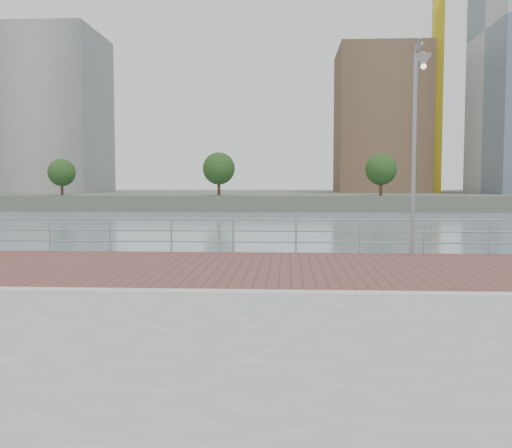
{
  "coord_description": "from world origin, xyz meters",
  "views": [
    {
      "loc": [
        0.76,
        -11.53,
        2.25
      ],
      "look_at": [
        0.0,
        2.0,
        1.3
      ],
      "focal_mm": 40.0,
      "sensor_mm": 36.0,
      "label": 1
    }
  ],
  "objects": [
    {
      "name": "curb",
      "position": [
        0.0,
        0.0,
        0.03
      ],
      "size": [
        40.0,
        0.4,
        0.06
      ],
      "primitive_type": "cube",
      "color": "#B7B5AD",
      "rests_on": "seawall"
    },
    {
      "name": "skyline",
      "position": [
        30.69,
        104.28,
        23.98
      ],
      "size": [
        233.0,
        41.0,
        66.4
      ],
      "color": "#ADA38E",
      "rests_on": "far_shore"
    },
    {
      "name": "brick_lane",
      "position": [
        0.0,
        3.6,
        0.01
      ],
      "size": [
        40.0,
        6.8,
        0.02
      ],
      "primitive_type": "cube",
      "color": "brown",
      "rests_on": "seawall"
    },
    {
      "name": "shoreline_trees",
      "position": [
        -10.92,
        77.0,
        4.38
      ],
      "size": [
        109.43,
        5.03,
        6.71
      ],
      "color": "#473323",
      "rests_on": "far_shore"
    },
    {
      "name": "tower_crane",
      "position": [
        27.36,
        104.0,
        33.5
      ],
      "size": [
        47.0,
        2.0,
        50.7
      ],
      "color": "gold",
      "rests_on": "far_shore"
    },
    {
      "name": "far_shore",
      "position": [
        0.0,
        122.5,
        -0.75
      ],
      "size": [
        320.0,
        95.0,
        2.5
      ],
      "primitive_type": "cube",
      "color": "#4C5142",
      "rests_on": "ground"
    },
    {
      "name": "water",
      "position": [
        0.0,
        0.0,
        -2.0
      ],
      "size": [
        400.0,
        400.0,
        0.0
      ],
      "primitive_type": "plane",
      "color": "slate",
      "rests_on": "ground"
    },
    {
      "name": "guardrail",
      "position": [
        0.0,
        7.0,
        0.69
      ],
      "size": [
        39.06,
        0.06,
        1.13
      ],
      "color": "#8C9EA8",
      "rests_on": "brick_lane"
    },
    {
      "name": "street_lamp",
      "position": [
        4.66,
        6.04,
        4.49
      ],
      "size": [
        0.46,
        1.34,
        6.32
      ],
      "color": "gray",
      "rests_on": "brick_lane"
    }
  ]
}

